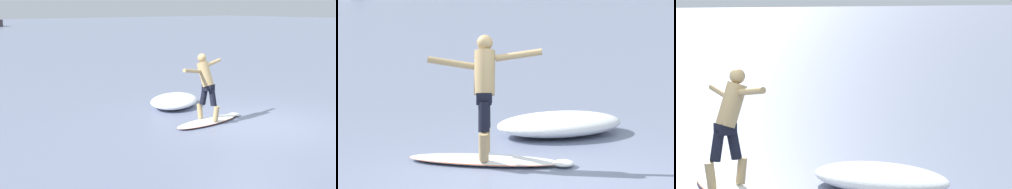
% 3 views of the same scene
% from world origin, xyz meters
% --- Properties ---
extents(ground_plane, '(200.00, 200.00, 0.00)m').
position_xyz_m(ground_plane, '(0.00, 0.00, 0.00)').
color(ground_plane, slate).
extents(surfboard, '(2.30, 0.80, 0.23)m').
position_xyz_m(surfboard, '(-0.79, 0.76, 0.05)').
color(surfboard, white).
rests_on(surfboard, ground).
extents(surfer, '(1.53, 0.73, 1.63)m').
position_xyz_m(surfer, '(-0.85, 0.84, 1.05)').
color(surfer, tan).
rests_on(surfer, surfboard).
extents(wave_foam_at_tail, '(2.42, 2.26, 0.33)m').
position_xyz_m(wave_foam_at_tail, '(-0.23, 2.82, 0.17)').
color(wave_foam_at_tail, white).
rests_on(wave_foam_at_tail, ground).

